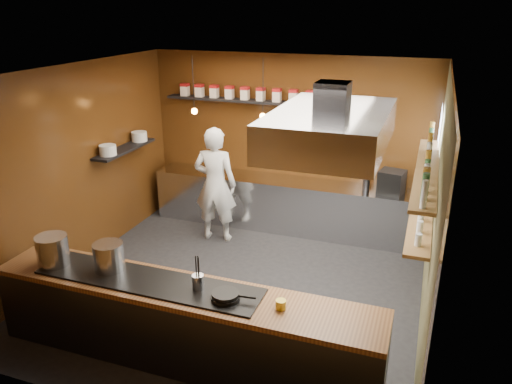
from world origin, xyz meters
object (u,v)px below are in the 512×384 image
at_px(stockpot_large, 53,250).
at_px(espresso_machine, 392,182).
at_px(chef, 215,185).
at_px(stockpot_small, 109,257).
at_px(extractor_hood, 331,128).

bearing_deg(stockpot_large, espresso_machine, 47.70).
distance_m(espresso_machine, chef, 2.86).
relative_size(stockpot_large, chef, 0.19).
xyz_separation_m(stockpot_small, espresso_machine, (2.76, 3.68, -0.01)).
relative_size(stockpot_small, espresso_machine, 0.90).
xyz_separation_m(stockpot_large, chef, (0.69, 3.02, -0.14)).
bearing_deg(extractor_hood, stockpot_large, -156.85).
xyz_separation_m(extractor_hood, espresso_machine, (0.54, 2.54, -1.41)).
bearing_deg(stockpot_small, chef, 89.78).
xyz_separation_m(extractor_hood, stockpot_large, (-2.91, -1.24, -1.39)).
distance_m(extractor_hood, chef, 3.23).
height_order(extractor_hood, espresso_machine, extractor_hood).
distance_m(stockpot_large, chef, 3.11).
xyz_separation_m(stockpot_large, espresso_machine, (3.45, 3.79, -0.02)).
bearing_deg(extractor_hood, chef, 141.19).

